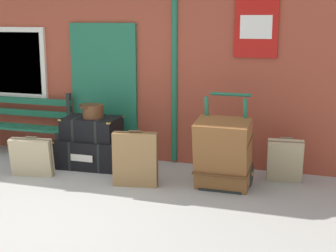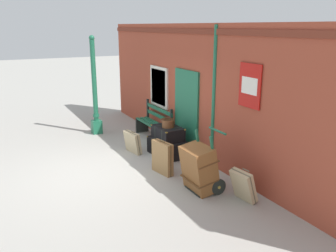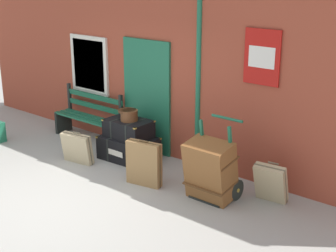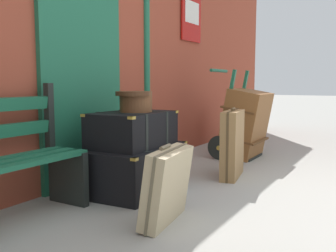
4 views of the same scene
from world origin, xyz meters
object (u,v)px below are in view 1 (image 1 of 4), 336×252
object	(u,v)px
platform_bench	(24,127)
steamer_trunk_middle	(92,128)
steamer_trunk_base	(92,152)
suitcase_caramel	(32,157)
suitcase_umber	(135,159)
round_hatbox	(93,110)
suitcase_oxblood	(285,161)
porters_trolley	(225,165)
large_brown_trunk	(223,154)

from	to	relation	value
platform_bench	steamer_trunk_middle	bearing A→B (deg)	-11.71
platform_bench	steamer_trunk_base	world-z (taller)	platform_bench
steamer_trunk_base	suitcase_caramel	world-z (taller)	suitcase_caramel
suitcase_umber	suitcase_caramel	distance (m)	1.53
round_hatbox	suitcase_oxblood	distance (m)	2.83
platform_bench	suitcase_oxblood	size ratio (longest dim) A/B	2.57
round_hatbox	porters_trolley	xyz separation A→B (m)	(2.03, -0.21, -0.58)
porters_trolley	suitcase_umber	size ratio (longest dim) A/B	1.59
platform_bench	steamer_trunk_middle	world-z (taller)	platform_bench
platform_bench	suitcase_oxblood	xyz separation A→B (m)	(4.18, -0.18, -0.14)
suitcase_caramel	suitcase_oxblood	world-z (taller)	suitcase_oxblood
steamer_trunk_base	round_hatbox	distance (m)	0.64
platform_bench	large_brown_trunk	bearing A→B (deg)	-11.17
round_hatbox	porters_trolley	bearing A→B (deg)	-5.78
platform_bench	large_brown_trunk	world-z (taller)	platform_bench
suitcase_umber	suitcase_oxblood	bearing A→B (deg)	21.67
suitcase_caramel	platform_bench	bearing A→B (deg)	128.49
steamer_trunk_middle	suitcase_oxblood	distance (m)	2.82
large_brown_trunk	suitcase_caramel	distance (m)	2.67
steamer_trunk_base	steamer_trunk_middle	bearing A→B (deg)	103.77
porters_trolley	large_brown_trunk	world-z (taller)	porters_trolley
platform_bench	steamer_trunk_base	bearing A→B (deg)	-12.19
steamer_trunk_middle	suitcase_umber	size ratio (longest dim) A/B	1.09
round_hatbox	large_brown_trunk	xyz separation A→B (m)	(2.03, -0.38, -0.38)
suitcase_umber	porters_trolley	bearing A→B (deg)	20.30
round_hatbox	suitcase_umber	xyz separation A→B (m)	(0.92, -0.62, -0.49)
suitcase_caramel	porters_trolley	bearing A→B (deg)	10.61
platform_bench	porters_trolley	bearing A→B (deg)	-8.36
suitcase_caramel	round_hatbox	bearing A→B (deg)	49.06
porters_trolley	round_hatbox	bearing A→B (deg)	174.22
steamer_trunk_base	large_brown_trunk	xyz separation A→B (m)	(2.06, -0.38, 0.26)
round_hatbox	porters_trolley	distance (m)	2.12
steamer_trunk_middle	round_hatbox	xyz separation A→B (m)	(0.03, -0.01, 0.27)
steamer_trunk_base	steamer_trunk_middle	xyz separation A→B (m)	(-0.00, 0.01, 0.37)
porters_trolley	suitcase_oxblood	distance (m)	0.81
steamer_trunk_base	suitcase_umber	world-z (taller)	suitcase_umber
steamer_trunk_middle	suitcase_umber	bearing A→B (deg)	-33.74
porters_trolley	suitcase_umber	world-z (taller)	porters_trolley
suitcase_caramel	suitcase_oxblood	size ratio (longest dim) A/B	0.99
steamer_trunk_middle	large_brown_trunk	world-z (taller)	large_brown_trunk
platform_bench	suitcase_oxblood	world-z (taller)	platform_bench
porters_trolley	large_brown_trunk	size ratio (longest dim) A/B	1.28
suitcase_umber	steamer_trunk_base	bearing A→B (deg)	146.71
large_brown_trunk	suitcase_umber	world-z (taller)	large_brown_trunk
suitcase_umber	suitcase_oxblood	size ratio (longest dim) A/B	1.21
steamer_trunk_base	suitcase_oxblood	xyz separation A→B (m)	(2.80, 0.12, 0.10)
steamer_trunk_base	steamer_trunk_middle	size ratio (longest dim) A/B	1.27
steamer_trunk_base	suitcase_caramel	xyz separation A→B (m)	(-0.58, -0.70, 0.06)
suitcase_umber	steamer_trunk_middle	bearing A→B (deg)	146.26
suitcase_umber	round_hatbox	bearing A→B (deg)	146.08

